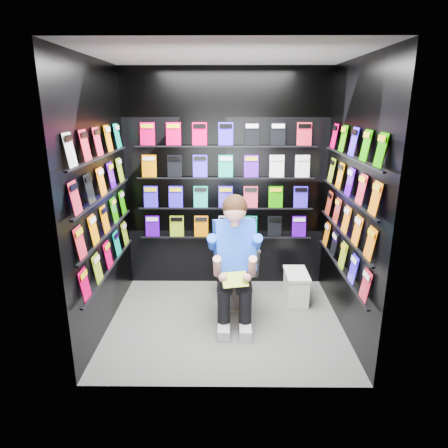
{
  "coord_description": "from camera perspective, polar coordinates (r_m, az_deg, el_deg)",
  "views": [
    {
      "loc": [
        0.02,
        -3.7,
        2.2
      ],
      "look_at": [
        -0.01,
        0.15,
        1.03
      ],
      "focal_mm": 32.0,
      "sensor_mm": 36.0,
      "label": 1
    }
  ],
  "objects": [
    {
      "name": "wall_right",
      "position": [
        3.99,
        17.71,
        3.07
      ],
      "size": [
        0.04,
        2.0,
        2.6
      ],
      "primitive_type": "cube",
      "color": "black",
      "rests_on": "floor"
    },
    {
      "name": "comics_back",
      "position": [
        4.76,
        0.24,
        6.07
      ],
      "size": [
        2.1,
        0.06,
        1.37
      ],
      "primitive_type": null,
      "color": "#D80048",
      "rests_on": "wall_back"
    },
    {
      "name": "ceiling",
      "position": [
        3.73,
        0.2,
        23.08
      ],
      "size": [
        2.4,
        2.4,
        0.0
      ],
      "primitive_type": "plane",
      "color": "white",
      "rests_on": "floor"
    },
    {
      "name": "longbox",
      "position": [
        4.73,
        10.22,
        -8.93
      ],
      "size": [
        0.23,
        0.42,
        0.32
      ],
      "primitive_type": "cube",
      "rotation": [
        0.0,
        0.0,
        -0.0
      ],
      "color": "white",
      "rests_on": "floor"
    },
    {
      "name": "comics_right",
      "position": [
        3.98,
        17.3,
        3.15
      ],
      "size": [
        0.06,
        1.7,
        1.37
      ],
      "primitive_type": null,
      "color": "#D80048",
      "rests_on": "wall_right"
    },
    {
      "name": "held_comic",
      "position": [
        3.85,
        1.56,
        -7.94
      ],
      "size": [
        0.27,
        0.19,
        0.1
      ],
      "primitive_type": "cube",
      "rotation": [
        -0.96,
        0.0,
        0.2
      ],
      "color": "green",
      "rests_on": "reader"
    },
    {
      "name": "longbox_lid",
      "position": [
        4.66,
        10.34,
        -7.0
      ],
      "size": [
        0.25,
        0.44,
        0.03
      ],
      "primitive_type": "cube",
      "rotation": [
        0.0,
        0.0,
        -0.0
      ],
      "color": "white",
      "rests_on": "longbox"
    },
    {
      "name": "reader",
      "position": [
        4.1,
        1.49,
        -3.2
      ],
      "size": [
        0.7,
        0.9,
        1.48
      ],
      "primitive_type": null,
      "rotation": [
        0.0,
        0.0,
        0.2
      ],
      "color": "blue",
      "rests_on": "toilet"
    },
    {
      "name": "wall_back",
      "position": [
        4.79,
        0.24,
        6.08
      ],
      "size": [
        2.4,
        0.04,
        2.6
      ],
      "primitive_type": "cube",
      "color": "black",
      "rests_on": "floor"
    },
    {
      "name": "comics_left",
      "position": [
        3.99,
        -16.89,
        3.22
      ],
      "size": [
        0.06,
        1.7,
        1.37
      ],
      "primitive_type": null,
      "color": "#D80048",
      "rests_on": "wall_left"
    },
    {
      "name": "floor",
      "position": [
        4.31,
        0.17,
        -13.8
      ],
      "size": [
        2.4,
        2.4,
        0.0
      ],
      "primitive_type": "plane",
      "color": "#62625F",
      "rests_on": "ground"
    },
    {
      "name": "wall_left",
      "position": [
        4.0,
        -17.3,
        3.14
      ],
      "size": [
        0.04,
        2.0,
        2.6
      ],
      "primitive_type": "cube",
      "color": "black",
      "rests_on": "floor"
    },
    {
      "name": "wall_front",
      "position": [
        2.85,
        0.08,
        -1.48
      ],
      "size": [
        2.4,
        0.04,
        2.6
      ],
      "primitive_type": "cube",
      "color": "black",
      "rests_on": "floor"
    },
    {
      "name": "toilet",
      "position": [
        4.61,
        1.37,
        -6.53
      ],
      "size": [
        0.56,
        0.82,
        0.73
      ],
      "primitive_type": "imported",
      "rotation": [
        0.0,
        0.0,
        3.35
      ],
      "color": "white",
      "rests_on": "floor"
    }
  ]
}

